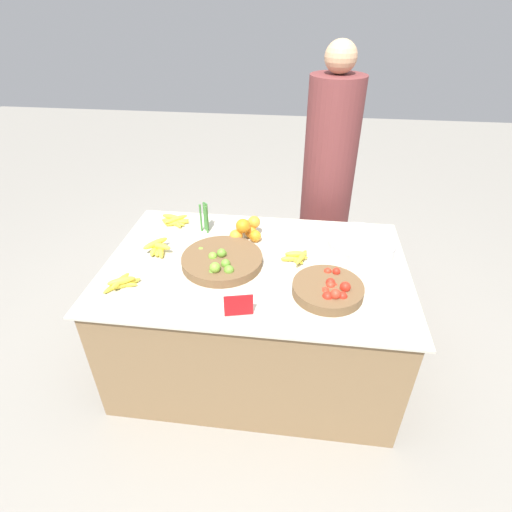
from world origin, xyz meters
TOP-DOWN VIEW (x-y plane):
  - ground_plane at (0.00, 0.00)m, footprint 12.00×12.00m
  - market_table at (0.00, 0.00)m, footprint 1.62×1.07m
  - lime_bowl at (-0.18, -0.03)m, footprint 0.43×0.43m
  - tomato_basket at (0.38, -0.21)m, footprint 0.34×0.34m
  - orange_pile at (-0.09, 0.26)m, footprint 0.18×0.20m
  - metal_bowl at (0.56, 0.18)m, footprint 0.38×0.38m
  - price_sign at (-0.03, -0.41)m, footprint 0.13×0.04m
  - veg_bundle at (-0.35, 0.32)m, footprint 0.05×0.06m
  - banana_bunch_front_left at (0.21, 0.05)m, footprint 0.15×0.15m
  - banana_bunch_front_center at (-0.56, 0.05)m, footprint 0.16×0.17m
  - banana_bunch_back_center at (-0.56, 0.37)m, footprint 0.18×0.14m
  - banana_bunch_middle_right at (-0.64, -0.28)m, footprint 0.16×0.15m
  - vendor_person at (0.39, 0.91)m, footprint 0.35×0.35m

SIDE VIEW (x-z plane):
  - ground_plane at x=0.00m, z-range 0.00..0.00m
  - market_table at x=0.00m, z-range 0.00..0.74m
  - banana_bunch_back_center at x=-0.56m, z-range 0.73..0.79m
  - banana_bunch_front_left at x=0.21m, z-range 0.74..0.79m
  - banana_bunch_middle_right at x=-0.64m, z-range 0.74..0.80m
  - banana_bunch_front_center at x=-0.56m, z-range 0.74..0.80m
  - lime_bowl at x=-0.18m, z-range 0.72..0.82m
  - tomato_basket at x=0.38m, z-range 0.72..0.82m
  - metal_bowl at x=0.56m, z-range 0.74..0.83m
  - price_sign at x=-0.03m, z-range 0.74..0.85m
  - orange_pile at x=-0.09m, z-range 0.73..0.87m
  - vendor_person at x=0.39m, z-range -0.07..1.67m
  - veg_bundle at x=-0.35m, z-range 0.74..0.92m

